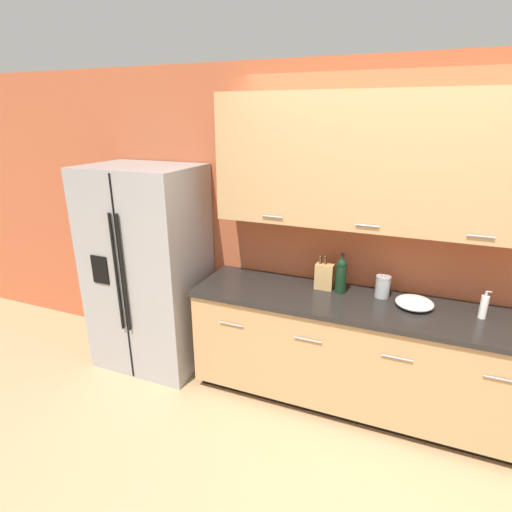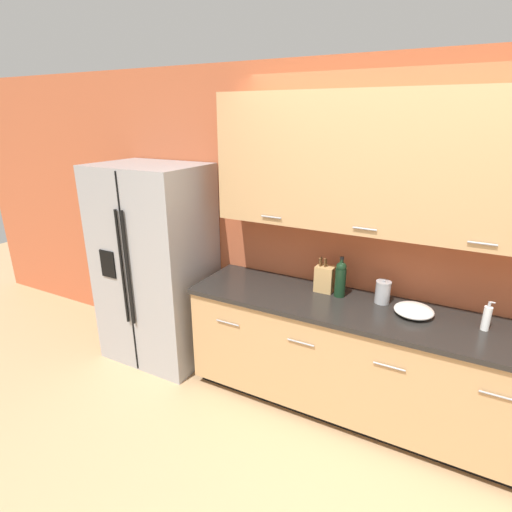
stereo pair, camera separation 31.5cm
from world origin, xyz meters
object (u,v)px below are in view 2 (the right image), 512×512
Objects in this scene: knife_block at (324,279)px; wine_bottle at (340,278)px; soap_dispenser at (487,318)px; steel_canister at (383,292)px; mixing_bowl at (414,310)px; refrigerator at (156,265)px.

wine_bottle is at bearing -12.61° from knife_block.
knife_block is 0.14m from wine_bottle.
wine_bottle is 0.98m from soap_dispenser.
knife_block is 1.52× the size of steel_canister.
wine_bottle is 1.57× the size of soap_dispenser.
knife_block reaches higher than mixing_bowl.
knife_block is (1.54, 0.19, 0.10)m from refrigerator.
steel_canister is (0.31, 0.04, -0.06)m from wine_bottle.
steel_canister is at bearing 0.71° from knife_block.
knife_block is 0.69m from mixing_bowl.
wine_bottle is (1.67, 0.16, 0.14)m from refrigerator.
steel_canister is at bearing 6.53° from wine_bottle.
refrigerator is 2.22m from mixing_bowl.
soap_dispenser is 0.67m from steel_canister.
refrigerator is at bearing -173.04° from knife_block.
mixing_bowl is at bearing -7.71° from knife_block.
soap_dispenser is at bearing 0.48° from mixing_bowl.
refrigerator is 6.52× the size of knife_block.
soap_dispenser is (1.11, -0.09, -0.02)m from knife_block.
knife_block is 0.44m from steel_canister.
refrigerator is 9.90× the size of steel_canister.
wine_bottle is at bearing 176.59° from soap_dispenser.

